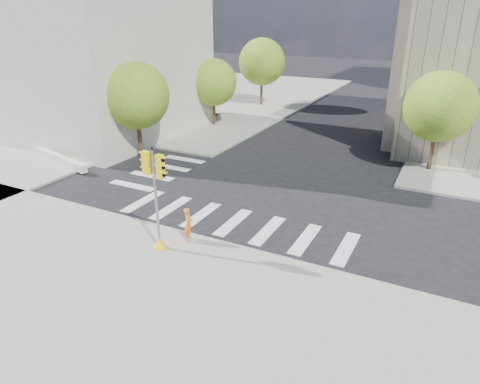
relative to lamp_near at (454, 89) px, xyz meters
name	(u,v)px	position (x,y,z in m)	size (l,w,h in m)	color
ground	(253,207)	(-8.00, -14.00, -4.58)	(160.00, 160.00, 0.00)	black
sidewalk_near	(96,341)	(-8.00, -25.00, -4.50)	(30.00, 14.00, 0.15)	gray
sidewalk_far_left	(197,95)	(-28.00, 12.00, -4.50)	(28.00, 40.00, 0.15)	gray
classical_building	(73,50)	(-28.00, -6.00, 1.86)	(19.00, 15.00, 12.70)	beige
tree_lw_near	(136,96)	(-18.50, -10.00, -0.38)	(4.40, 4.40, 6.41)	#382616
tree_lw_mid	(213,82)	(-18.50, 0.00, -0.82)	(4.00, 4.00, 5.77)	#382616
tree_lw_far	(262,62)	(-18.50, 10.00, -0.04)	(4.80, 4.80, 6.95)	#382616
tree_re_near	(440,107)	(-0.50, -4.00, -0.53)	(4.20, 4.20, 6.16)	#382616
tree_re_mid	(451,77)	(-0.50, 8.00, -0.23)	(4.60, 4.60, 6.66)	#382616
tree_re_far	(456,68)	(-0.50, 20.00, -0.71)	(4.00, 4.00, 5.88)	#382616
lamp_near	(454,89)	(0.00, 0.00, 0.00)	(0.35, 0.18, 8.11)	black
lamp_far	(460,67)	(0.00, 14.00, 0.00)	(0.35, 0.18, 8.11)	black
traffic_signal	(157,208)	(-9.59, -19.73, -2.58)	(1.08, 0.56, 4.38)	yellow
photographer	(189,224)	(-8.87, -18.60, -3.68)	(0.55, 0.36, 1.51)	orange
planter_wall	(60,159)	(-22.08, -13.78, -4.18)	(6.00, 0.40, 0.50)	silver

